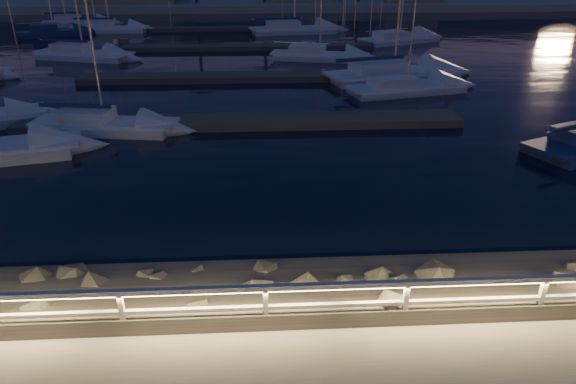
% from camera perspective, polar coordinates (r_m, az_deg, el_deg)
% --- Properties ---
extents(ground, '(400.00, 400.00, 0.00)m').
position_cam_1_polar(ground, '(11.49, -7.60, -14.72)').
color(ground, '#AFAA9E').
rests_on(ground, ground).
extents(harbor_water, '(400.00, 440.00, 0.60)m').
position_cam_1_polar(harbor_water, '(40.88, -4.62, 13.41)').
color(harbor_water, black).
rests_on(harbor_water, ground).
extents(guard_rail, '(44.11, 0.12, 1.06)m').
position_cam_1_polar(guard_rail, '(11.02, -8.20, -11.63)').
color(guard_rail, silver).
rests_on(guard_rail, ground).
extents(riprap, '(21.50, 3.16, 1.42)m').
position_cam_1_polar(riprap, '(12.82, -12.76, -11.43)').
color(riprap, '#605D52').
rests_on(riprap, ground).
extents(floating_docks, '(22.00, 36.00, 0.40)m').
position_cam_1_polar(floating_docks, '(42.02, -4.62, 14.52)').
color(floating_docks, '#534D45').
rests_on(floating_docks, ground).
extents(far_shore, '(160.00, 14.00, 5.20)m').
position_cam_1_polar(far_shore, '(83.15, -4.19, 20.28)').
color(far_shore, '#AFAA9E').
rests_on(far_shore, ground).
extents(sailboat_c, '(9.82, 5.05, 16.06)m').
position_cam_1_polar(sailboat_c, '(36.16, 11.31, 12.83)').
color(sailboat_c, silver).
rests_on(sailboat_c, ground).
extents(sailboat_f, '(7.14, 3.06, 11.79)m').
position_cam_1_polar(sailboat_f, '(26.57, -20.08, 7.21)').
color(sailboat_f, silver).
rests_on(sailboat_f, ground).
extents(sailboat_g, '(8.07, 4.05, 13.20)m').
position_cam_1_polar(sailboat_g, '(42.69, 3.25, 15.02)').
color(sailboat_g, silver).
rests_on(sailboat_g, ground).
extents(sailboat_h, '(7.88, 3.94, 12.84)m').
position_cam_1_polar(sailboat_h, '(32.88, 12.76, 11.34)').
color(sailboat_h, silver).
rests_on(sailboat_h, ground).
extents(sailboat_i, '(7.28, 4.38, 12.09)m').
position_cam_1_polar(sailboat_i, '(60.23, -24.73, 15.88)').
color(sailboat_i, navy).
rests_on(sailboat_i, ground).
extents(sailboat_j, '(8.29, 4.46, 13.63)m').
position_cam_1_polar(sailboat_j, '(46.01, -21.96, 14.09)').
color(sailboat_j, silver).
rests_on(sailboat_j, ground).
extents(sailboat_k, '(9.72, 4.19, 15.98)m').
position_cam_1_polar(sailboat_k, '(57.08, 0.44, 17.69)').
color(sailboat_k, silver).
rests_on(sailboat_k, ground).
extents(sailboat_l, '(8.53, 5.51, 14.09)m').
position_cam_1_polar(sailboat_l, '(51.93, 12.10, 16.35)').
color(sailboat_l, silver).
rests_on(sailboat_l, ground).
extents(sailboat_m, '(8.07, 3.97, 13.33)m').
position_cam_1_polar(sailboat_m, '(67.59, -22.48, 17.07)').
color(sailboat_m, silver).
rests_on(sailboat_m, ground).
extents(sailboat_n, '(8.15, 2.58, 13.79)m').
position_cam_1_polar(sailboat_n, '(61.05, -19.40, 16.82)').
color(sailboat_n, silver).
rests_on(sailboat_n, ground).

